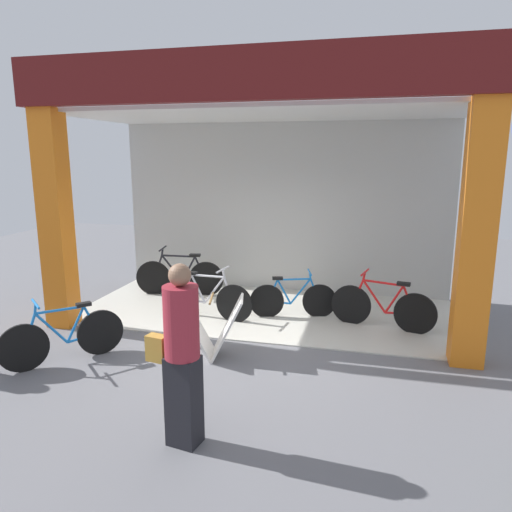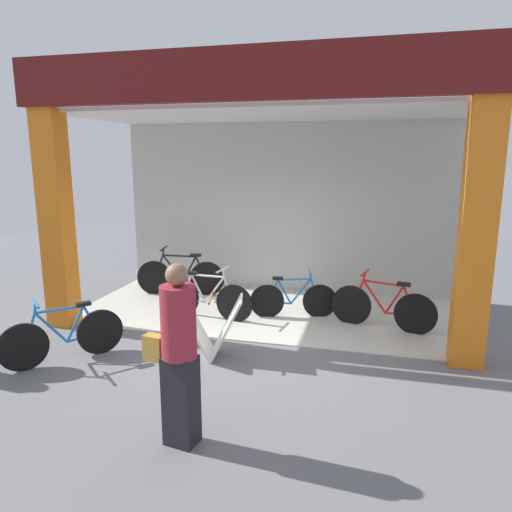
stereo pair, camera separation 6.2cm
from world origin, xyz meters
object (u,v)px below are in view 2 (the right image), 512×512
(bicycle_inside_3, at_px, (293,299))
(sandwich_board_sign, at_px, (211,327))
(bicycle_inside_1, at_px, (383,307))
(bicycle_parked_0, at_px, (63,337))
(bicycle_inside_0, at_px, (207,298))
(bicycle_inside_2, at_px, (181,276))
(pedestrian_0, at_px, (179,354))

(bicycle_inside_3, xyz_separation_m, sandwich_board_sign, (-0.80, -1.84, 0.10))
(bicycle_inside_1, xyz_separation_m, bicycle_parked_0, (-4.11, -2.29, -0.01))
(bicycle_inside_3, bearing_deg, bicycle_inside_0, -164.04)
(bicycle_inside_2, distance_m, bicycle_inside_3, 2.49)
(bicycle_inside_2, distance_m, bicycle_parked_0, 3.26)
(bicycle_inside_0, relative_size, sandwich_board_sign, 1.71)
(pedestrian_0, bearing_deg, sandwich_board_sign, 101.23)
(sandwich_board_sign, height_order, pedestrian_0, pedestrian_0)
(bicycle_inside_2, xyz_separation_m, sandwich_board_sign, (1.56, -2.61, 0.04))
(bicycle_inside_0, height_order, sandwich_board_sign, bicycle_inside_0)
(bicycle_inside_3, distance_m, pedestrian_0, 3.87)
(bicycle_inside_2, xyz_separation_m, pedestrian_0, (1.95, -4.57, 0.53))
(bicycle_inside_3, relative_size, bicycle_parked_0, 1.17)
(bicycle_inside_0, relative_size, bicycle_inside_3, 1.13)
(pedestrian_0, bearing_deg, bicycle_parked_0, 149.54)
(bicycle_parked_0, bearing_deg, sandwich_board_sign, 19.32)
(bicycle_inside_0, bearing_deg, sandwich_board_sign, -67.80)
(bicycle_inside_1, height_order, pedestrian_0, pedestrian_0)
(bicycle_inside_1, relative_size, pedestrian_0, 0.92)
(bicycle_inside_2, height_order, sandwich_board_sign, bicycle_inside_2)
(bicycle_inside_1, distance_m, sandwich_board_sign, 2.80)
(bicycle_inside_3, distance_m, sandwich_board_sign, 2.01)
(bicycle_inside_2, relative_size, sandwich_board_sign, 1.81)
(bicycle_inside_1, bearing_deg, bicycle_inside_2, 165.88)
(bicycle_inside_0, relative_size, bicycle_inside_2, 0.95)
(bicycle_inside_2, xyz_separation_m, bicycle_parked_0, (-0.28, -3.25, -0.03))
(bicycle_parked_0, bearing_deg, bicycle_inside_0, 58.99)
(bicycle_inside_2, height_order, pedestrian_0, pedestrian_0)
(pedestrian_0, bearing_deg, bicycle_inside_1, 62.49)
(bicycle_inside_3, distance_m, bicycle_parked_0, 3.63)
(bicycle_inside_1, relative_size, bicycle_inside_3, 1.13)
(bicycle_parked_0, height_order, pedestrian_0, pedestrian_0)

